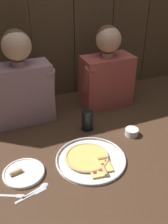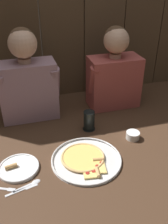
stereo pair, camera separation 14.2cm
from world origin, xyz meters
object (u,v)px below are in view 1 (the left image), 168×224
(dipping_bowl, at_px, (132,132))
(diner_left, at_px, (21,82))
(drinking_glass, at_px, (87,120))
(pizza_tray, at_px, (90,159))
(diner_right, at_px, (107,71))
(dinner_plate, at_px, (24,173))

(dipping_bowl, bearing_deg, diner_left, 142.44)
(drinking_glass, xyz_separation_m, dipping_bowl, (0.22, -0.17, -0.04))
(pizza_tray, bearing_deg, drinking_glass, 69.26)
(pizza_tray, bearing_deg, dipping_bowl, 18.50)
(diner_right, bearing_deg, dipping_bowl, -95.27)
(dinner_plate, relative_size, diner_right, 0.37)
(dinner_plate, xyz_separation_m, drinking_glass, (0.46, 0.25, 0.05))
(diner_left, bearing_deg, dinner_plate, -103.24)
(diner_left, bearing_deg, diner_right, 0.00)
(pizza_tray, height_order, diner_left, diner_left)
(dinner_plate, xyz_separation_m, diner_left, (0.12, 0.51, 0.27))
(pizza_tray, xyz_separation_m, diner_right, (0.37, 0.54, 0.25))
(pizza_tray, bearing_deg, diner_right, 55.67)
(dipping_bowl, bearing_deg, pizza_tray, -161.50)
(pizza_tray, distance_m, dipping_bowl, 0.35)
(dinner_plate, bearing_deg, drinking_glass, 28.46)
(dipping_bowl, bearing_deg, drinking_glass, 142.82)
(drinking_glass, bearing_deg, pizza_tray, -110.74)
(pizza_tray, height_order, diner_right, diner_right)
(diner_right, bearing_deg, drinking_glass, -135.27)
(pizza_tray, height_order, drinking_glass, drinking_glass)
(pizza_tray, distance_m, drinking_glass, 0.30)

